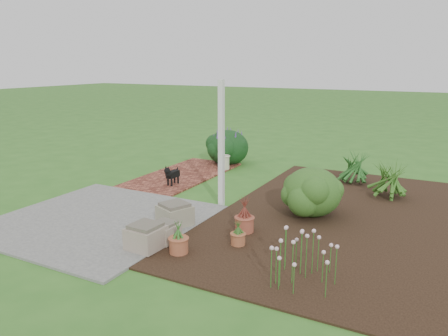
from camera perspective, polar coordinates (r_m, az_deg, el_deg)
The scene contains 18 objects.
ground at distance 8.93m, azimuth -2.35°, elevation -4.76°, with size 80.00×80.00×0.00m, color #316A21.
concrete_patio at distance 8.33m, azimuth -16.06°, elevation -6.54°, with size 3.50×3.50×0.04m, color #5A5A58.
brick_path at distance 11.21m, azimuth -5.35°, elevation -0.87°, with size 1.60×3.50×0.04m, color #5C281D.
garden_bed at distance 8.48m, azimuth 14.26°, elevation -6.08°, with size 4.00×7.00×0.03m, color black.
veranda_post at distance 8.56m, azimuth -0.35°, elevation 3.09°, with size 0.10×0.10×2.50m, color white.
stone_trough_near at distance 7.09m, azimuth -7.81°, elevation -8.36°, with size 0.40×0.40×0.27m, color gray.
stone_trough_mid at distance 6.87m, azimuth -10.16°, elevation -8.93°, with size 0.50×0.50×0.33m, color gray.
stone_trough_far at distance 7.74m, azimuth -6.44°, elevation -6.14°, with size 0.50×0.50×0.34m, color gray.
black_dog at distance 10.17m, azimuth -6.84°, elevation -0.77°, with size 0.17×0.51×0.44m.
cream_ceramic_urn at distance 11.63m, azimuth 0.04°, elevation 0.74°, with size 0.27×0.27×0.36m, color beige.
evergreen_shrub at distance 8.30m, azimuth 11.46°, elevation -2.91°, with size 1.09×1.09×0.92m, color #113816.
agapanthus_clump_back at distance 9.81m, azimuth 20.83°, elevation -0.97°, with size 1.03×1.03×0.93m, color #1C3C10, non-canonical shape.
agapanthus_clump_front at distance 10.82m, azimuth 16.69°, elevation 0.50°, with size 0.98×0.98×0.87m, color #113712, non-canonical shape.
pink_flower_patch at distance 5.89m, azimuth 10.39°, elevation -11.34°, with size 1.00×1.00×0.64m, color #113D0F, non-canonical shape.
terracotta_pot_bronze at distance 7.43m, azimuth 2.68°, elevation -7.34°, with size 0.32×0.32×0.26m, color brown.
terracotta_pot_small_left at distance 6.93m, azimuth 1.84°, elevation -9.24°, with size 0.23×0.23×0.19m, color #9B5634.
terracotta_pot_small_right at distance 6.67m, azimuth -5.94°, elevation -9.99°, with size 0.28×0.28×0.24m, color #9B5234.
purple_flowering_bush at distance 12.34m, azimuth 0.49°, elevation 2.81°, with size 1.18×1.18×1.00m, color black.
Camera 1 is at (4.29, -7.31, 2.81)m, focal length 35.00 mm.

